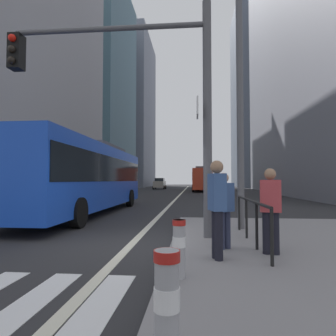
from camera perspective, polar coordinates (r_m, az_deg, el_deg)
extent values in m
plane|color=#28282B|center=(27.20, 1.93, -5.72)|extent=(160.00, 160.00, 0.00)
cube|color=silver|center=(4.05, -29.03, -24.74)|extent=(0.45, 3.20, 0.01)
cube|color=silver|center=(3.67, -15.83, -27.43)|extent=(0.45, 3.20, 0.01)
cube|color=silver|center=(3.49, 0.14, -28.93)|extent=(0.45, 3.20, 0.01)
cube|color=silver|center=(3.54, 16.90, -28.46)|extent=(0.45, 3.20, 0.01)
cube|color=beige|center=(37.18, 2.80, -4.82)|extent=(0.20, 80.00, 0.01)
cube|color=slate|center=(54.13, -14.52, 15.09)|extent=(11.60, 18.24, 35.56)
cube|color=slate|center=(76.28, -8.43, 10.71)|extent=(13.08, 19.59, 37.74)
cube|color=gray|center=(55.07, 23.26, 26.10)|extent=(10.26, 16.51, 55.39)
cube|color=slate|center=(74.35, 17.45, 13.56)|extent=(10.76, 20.26, 43.80)
cube|color=blue|center=(14.04, -15.69, -1.67)|extent=(2.53, 12.13, 2.75)
cube|color=black|center=(14.05, -15.67, -0.27)|extent=(2.57, 11.89, 1.10)
cube|color=#4C4C51|center=(15.84, -13.30, 3.75)|extent=(1.76, 4.37, 0.30)
cylinder|color=black|center=(10.04, -17.20, -8.39)|extent=(0.30, 1.00, 1.00)
cylinder|color=black|center=(11.17, -28.78, -7.59)|extent=(0.30, 1.00, 1.00)
cylinder|color=black|center=(17.45, -7.48, -5.90)|extent=(0.30, 1.00, 1.00)
cylinder|color=black|center=(18.12, -14.95, -5.71)|extent=(0.30, 1.00, 1.00)
cylinder|color=black|center=(15.66, -28.28, -6.69)|extent=(0.22, 0.64, 0.64)
cube|color=red|center=(41.83, 6.72, -2.19)|extent=(2.72, 11.43, 2.75)
cube|color=black|center=(41.83, 6.72, -1.72)|extent=(2.76, 11.20, 1.10)
cube|color=#4C4C51|center=(40.16, 6.73, 0.00)|extent=(1.83, 4.13, 0.30)
cylinder|color=black|center=(45.49, 5.17, -3.75)|extent=(0.32, 1.01, 1.00)
cylinder|color=black|center=(45.51, 8.20, -3.74)|extent=(0.32, 1.01, 1.00)
cylinder|color=black|center=(38.21, 4.97, -4.01)|extent=(0.32, 1.01, 1.00)
cylinder|color=black|center=(38.23, 8.57, -3.99)|extent=(0.32, 1.01, 1.00)
cube|color=#232838|center=(67.18, -1.67, -3.02)|extent=(1.84, 4.32, 1.10)
cube|color=black|center=(67.33, -1.65, -2.33)|extent=(1.53, 2.34, 0.52)
cylinder|color=black|center=(65.63, -1.05, -3.51)|extent=(0.23, 0.64, 0.64)
cylinder|color=black|center=(65.87, -2.62, -3.50)|extent=(0.23, 0.64, 0.64)
cylinder|color=black|center=(68.53, -0.75, -3.47)|extent=(0.23, 0.64, 0.64)
cylinder|color=black|center=(68.76, -2.26, -3.46)|extent=(0.23, 0.64, 0.64)
cube|color=gold|center=(55.41, 6.05, -3.13)|extent=(1.92, 4.21, 1.10)
cube|color=black|center=(55.25, 6.04, -2.29)|extent=(1.57, 2.29, 0.52)
cylinder|color=black|center=(56.85, 5.16, -3.67)|extent=(0.24, 0.65, 0.64)
cylinder|color=black|center=(56.82, 7.00, -3.66)|extent=(0.24, 0.65, 0.64)
cylinder|color=black|center=(54.03, 5.06, -3.73)|extent=(0.24, 0.65, 0.64)
cylinder|color=black|center=(54.00, 6.99, -3.73)|extent=(0.24, 0.65, 0.64)
cube|color=black|center=(64.24, 7.80, -3.02)|extent=(1.91, 4.24, 1.10)
cube|color=black|center=(64.09, 7.81, -2.30)|extent=(1.57, 2.31, 0.52)
cylinder|color=black|center=(65.60, 6.92, -3.49)|extent=(0.24, 0.65, 0.64)
cylinder|color=black|center=(65.74, 8.50, -3.48)|extent=(0.24, 0.65, 0.64)
cylinder|color=black|center=(62.76, 7.08, -3.54)|extent=(0.24, 0.65, 0.64)
cylinder|color=black|center=(62.91, 8.74, -3.53)|extent=(0.24, 0.65, 0.64)
cube|color=#B2A899|center=(50.67, -1.66, -3.21)|extent=(1.81, 4.04, 1.10)
cube|color=black|center=(50.81, -1.64, -2.29)|extent=(1.51, 2.19, 0.52)
cylinder|color=black|center=(49.21, -0.81, -3.87)|extent=(0.22, 0.64, 0.64)
cylinder|color=black|center=(49.45, -2.91, -3.86)|extent=(0.22, 0.64, 0.64)
cylinder|color=black|center=(51.93, -0.47, -3.80)|extent=(0.22, 0.64, 0.64)
cylinder|color=black|center=(52.16, -2.46, -3.79)|extent=(0.22, 0.64, 0.64)
cylinder|color=#515156|center=(7.47, 7.75, 9.87)|extent=(0.22, 0.22, 6.00)
cylinder|color=#515156|center=(8.60, -11.53, 25.25)|extent=(5.11, 0.14, 0.14)
cube|color=black|center=(9.38, -27.65, 19.52)|extent=(0.34, 0.34, 0.95)
sphere|color=red|center=(9.34, -28.33, 21.60)|extent=(0.20, 0.20, 0.20)
sphere|color=black|center=(9.22, -28.36, 19.89)|extent=(0.20, 0.20, 0.20)
sphere|color=black|center=(9.11, -28.40, 18.14)|extent=(0.20, 0.20, 0.20)
cube|color=white|center=(7.33, 5.81, 11.70)|extent=(0.04, 0.60, 0.44)
cylinder|color=#56565B|center=(9.19, 13.95, 14.01)|extent=(0.20, 0.20, 8.00)
cylinder|color=#99999E|center=(2.33, -0.23, -26.77)|extent=(0.18, 0.18, 0.91)
cylinder|color=white|center=(2.29, -0.23, -24.29)|extent=(0.19, 0.19, 0.16)
cylinder|color=#B21E19|center=(2.19, -0.23, -16.89)|extent=(0.20, 0.20, 0.08)
cylinder|color=#99999E|center=(4.37, 2.19, -15.59)|extent=(0.18, 0.18, 0.84)
cylinder|color=white|center=(4.34, 2.18, -14.30)|extent=(0.19, 0.19, 0.15)
cylinder|color=#B21E19|center=(4.30, 2.18, -10.67)|extent=(0.20, 0.20, 0.08)
cylinder|color=black|center=(5.20, 19.76, -12.66)|extent=(0.06, 0.06, 0.95)
cylinder|color=black|center=(6.32, 17.06, -10.85)|extent=(0.06, 0.06, 0.95)
cylinder|color=black|center=(7.45, 15.19, -9.58)|extent=(0.06, 0.06, 0.95)
cylinder|color=black|center=(8.58, 13.83, -8.63)|extent=(0.06, 0.06, 0.95)
cylinder|color=black|center=(6.83, 16.00, -6.21)|extent=(0.06, 3.48, 0.06)
cylinder|color=#2D334C|center=(6.18, 10.42, -11.98)|extent=(0.15, 0.15, 0.77)
cylinder|color=#2D334C|center=(6.29, 11.51, -11.80)|extent=(0.15, 0.15, 0.77)
cube|color=#38568E|center=(6.16, 10.92, -5.65)|extent=(0.45, 0.42, 0.59)
sphere|color=tan|center=(6.15, 10.89, -1.91)|extent=(0.21, 0.21, 0.21)
cylinder|color=black|center=(6.03, 20.35, -11.93)|extent=(0.15, 0.15, 0.80)
cylinder|color=black|center=(6.02, 18.80, -11.97)|extent=(0.15, 0.15, 0.80)
cube|color=#B73D42|center=(5.95, 19.48, -5.19)|extent=(0.42, 0.30, 0.62)
sphere|color=#9E7556|center=(5.94, 19.42, -1.14)|extent=(0.22, 0.22, 0.22)
cylinder|color=black|center=(5.48, 9.38, -12.68)|extent=(0.15, 0.15, 0.87)
cylinder|color=black|center=(5.34, 9.95, -12.97)|extent=(0.15, 0.15, 0.87)
cube|color=#38568E|center=(5.32, 9.60, -4.68)|extent=(0.33, 0.43, 0.67)
sphere|color=#9E7556|center=(5.33, 9.57, 0.20)|extent=(0.24, 0.24, 0.24)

